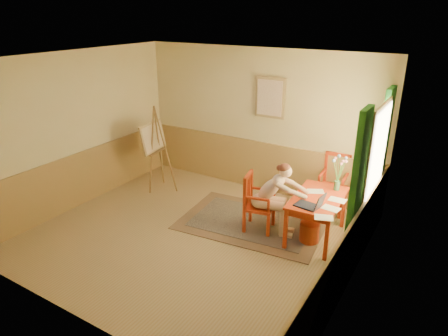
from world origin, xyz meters
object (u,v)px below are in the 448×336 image
Objects in this scene: easel at (155,141)px; chair_back at (334,183)px; chair_left at (257,203)px; table at (318,202)px; figure at (274,195)px; laptop at (311,204)px.

chair_back is at bearing 15.24° from easel.
easel reaches higher than chair_left.
chair_left is at bearing -122.55° from chair_back.
table is at bearing -2.99° from easel.
chair_left is 0.79× the size of figure.
table is at bearing 15.38° from chair_left.
chair_back is 0.61× the size of easel.
chair_back is 1.44m from figure.
chair_left is 2.22× the size of laptop.
chair_back is 0.85× the size of figure.
laptop is (0.03, -0.40, 0.14)m from table.
easel reaches higher than table.
table is 1.00× the size of figure.
chair_left reaches higher than table.
chair_left is 1.61m from chair_back.
easel is at bearing -164.76° from chair_back.
figure is (-0.65, -0.22, 0.05)m from table.
chair_left is 0.34m from figure.
easel is at bearing 170.10° from chair_left.
figure is at bearing -113.95° from chair_back.
chair_back is 2.37× the size of laptop.
laptop is at bearing -14.86° from figure.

